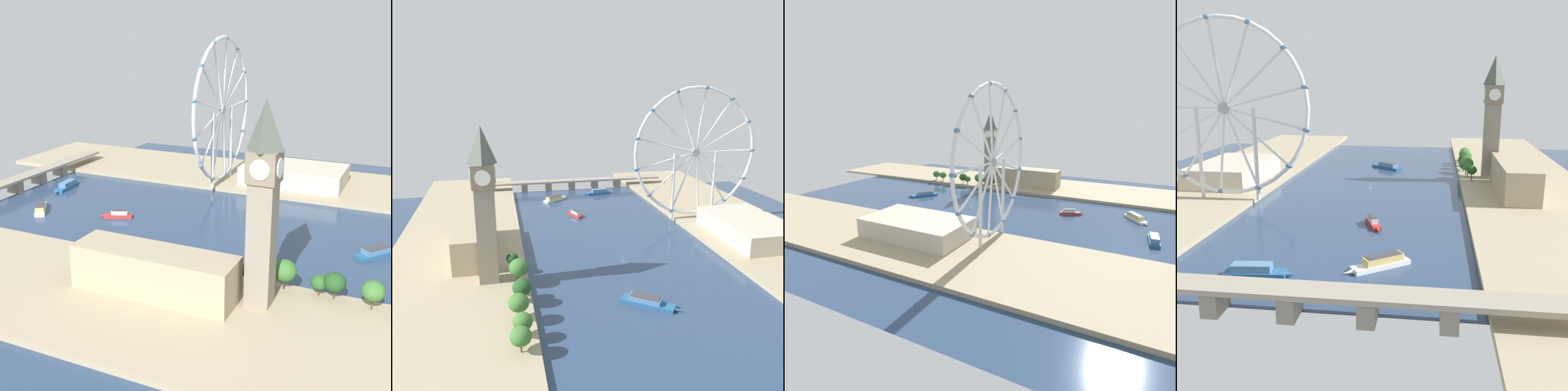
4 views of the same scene
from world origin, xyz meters
The scene contains 13 objects.
ground_plane centered at (0.00, 0.00, 0.00)m, with size 392.59×392.59×0.00m, color navy.
riverbank_left centered at (-111.29, 0.00, 1.50)m, with size 90.00×520.00×3.00m, color tan.
riverbank_right centered at (111.29, 0.00, 1.50)m, with size 90.00×520.00×3.00m, color tan.
clock_tower centered at (-88.77, -22.30, 50.11)m, with size 13.73×13.73×90.63m.
parliament_block centered at (-99.84, 24.46, 13.56)m, with size 22.00×77.52×21.12m, color tan.
tree_row_embankment centered at (-72.86, -53.97, 11.39)m, with size 13.60×92.79×14.69m.
ferris_wheel centered at (81.28, 64.18, 59.57)m, with size 108.90×3.20×111.04m.
riverside_hall centered at (101.84, 11.62, 10.11)m, with size 45.59×77.29×14.22m, color #BCB29E.
river_bridge centered at (0.00, 199.52, 7.75)m, with size 204.59×12.54×10.71m.
tour_boat_0 centered at (-5.84, -64.16, 2.04)m, with size 30.04×25.01×5.02m.
tour_boat_1 centered at (-25.66, 154.15, 2.33)m, with size 27.32×22.04×5.55m.
tour_boat_2 centered at (-14.98, 98.97, 2.11)m, with size 11.23×21.52×5.37m.
tour_boat_3 centered at (23.77, 170.18, 2.35)m, with size 29.46×9.71×5.64m.
Camera 1 is at (-292.08, -84.16, 121.44)m, focal length 48.75 mm.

